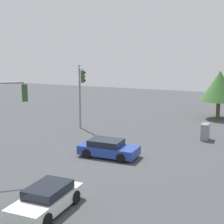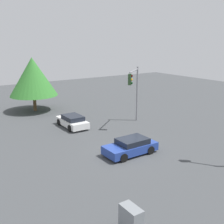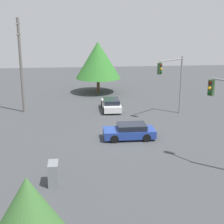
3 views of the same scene
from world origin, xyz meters
TOP-DOWN VIEW (x-y plane):
  - ground_plane at (0.00, 0.00)m, footprint 80.00×80.00m
  - sedan_white at (-8.50, -0.49)m, footprint 4.12×1.93m
  - sedan_blue at (0.26, 0.17)m, footprint 2.02×4.19m
  - traffic_signal_cross at (6.45, 5.62)m, footprint 2.40×1.78m
  - electrical_cabinet at (7.63, -5.54)m, footprint 1.15×0.60m
  - tree_behind at (17.23, -5.53)m, footprint 3.94×3.94m

SIDE VIEW (x-z plane):
  - ground_plane at x=0.00m, z-range 0.00..0.00m
  - sedan_blue at x=0.26m, z-range -0.01..1.23m
  - sedan_white at x=-8.50m, z-range -0.01..1.24m
  - electrical_cabinet at x=7.63m, z-range 0.00..1.39m
  - tree_behind at x=17.23m, z-range 0.96..6.22m
  - traffic_signal_cross at x=6.45m, z-range 1.06..7.13m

